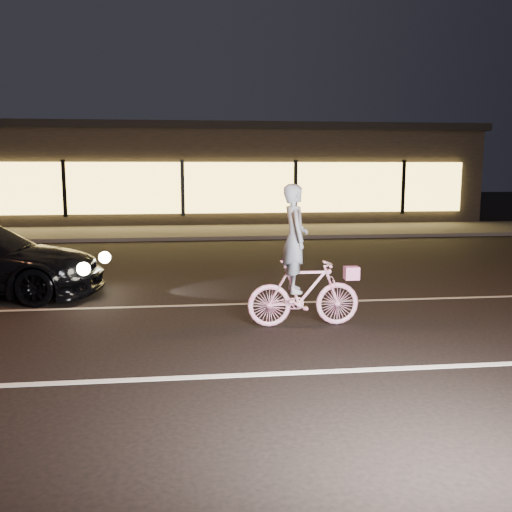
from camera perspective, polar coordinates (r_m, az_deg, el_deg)
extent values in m
plane|color=black|center=(8.22, -7.92, -8.30)|extent=(90.00, 90.00, 0.00)
cube|color=silver|center=(6.80, -8.15, -12.00)|extent=(60.00, 0.12, 0.01)
cube|color=gray|center=(10.14, -7.72, -4.95)|extent=(60.00, 0.10, 0.01)
cube|color=#383533|center=(20.99, -7.31, 2.38)|extent=(30.00, 4.00, 0.12)
cube|color=black|center=(26.86, -7.30, 7.94)|extent=(25.00, 8.00, 4.00)
cube|color=black|center=(26.90, -7.39, 12.31)|extent=(25.40, 8.40, 0.30)
cube|color=#FFCE59|center=(22.77, -7.35, 6.77)|extent=(23.00, 0.15, 2.00)
cube|color=black|center=(23.17, -18.62, 6.42)|extent=(0.15, 0.08, 2.20)
cube|color=black|center=(22.69, -7.35, 6.76)|extent=(0.15, 0.08, 2.20)
cube|color=black|center=(23.09, 3.97, 6.85)|extent=(0.15, 0.08, 2.20)
cube|color=black|center=(24.34, 14.50, 6.70)|extent=(0.15, 0.08, 2.20)
imported|color=#F9418F|center=(8.73, 4.80, -3.70)|extent=(1.73, 0.49, 1.04)
imported|color=silver|center=(8.56, 3.90, 1.76)|extent=(0.39, 0.59, 1.63)
cube|color=#DE549E|center=(8.85, 9.53, -1.69)|extent=(0.22, 0.18, 0.20)
sphere|color=#FFF2BF|center=(11.69, -14.90, -0.13)|extent=(0.23, 0.23, 0.23)
sphere|color=#FFF2BF|center=(10.48, -16.86, -1.24)|extent=(0.23, 0.23, 0.23)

